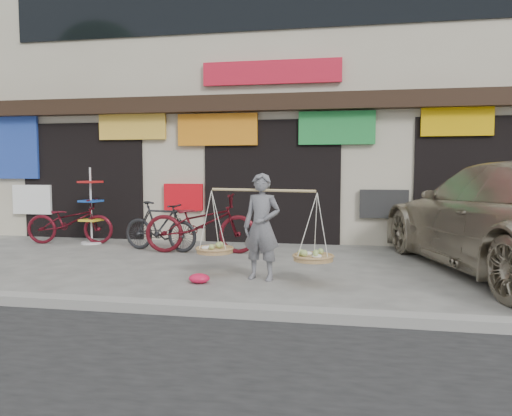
% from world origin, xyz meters
% --- Properties ---
extents(ground, '(70.00, 70.00, 0.00)m').
position_xyz_m(ground, '(0.00, 0.00, 0.00)').
color(ground, gray).
rests_on(ground, ground).
extents(kerb, '(70.00, 0.25, 0.12)m').
position_xyz_m(kerb, '(0.00, -2.00, 0.06)').
color(kerb, gray).
rests_on(kerb, ground).
extents(shophouse_block, '(14.00, 6.32, 7.00)m').
position_xyz_m(shophouse_block, '(-0.00, 6.42, 3.45)').
color(shophouse_block, beige).
rests_on(shophouse_block, ground).
extents(street_vendor, '(2.11, 0.94, 1.58)m').
position_xyz_m(street_vendor, '(0.42, -0.14, 0.72)').
color(street_vendor, slate).
rests_on(street_vendor, ground).
extents(bike_0, '(1.96, 0.97, 0.99)m').
position_xyz_m(bike_0, '(-4.31, 2.57, 0.49)').
color(bike_0, '#560E18').
rests_on(bike_0, ground).
extents(bike_1, '(1.71, 0.79, 0.99)m').
position_xyz_m(bike_1, '(-2.02, 2.01, 0.50)').
color(bike_1, black).
rests_on(bike_1, ground).
extents(bike_2, '(2.27, 1.01, 1.16)m').
position_xyz_m(bike_2, '(-1.14, 1.95, 0.58)').
color(bike_2, '#4D0D14').
rests_on(bike_2, ground).
extents(display_rack, '(0.46, 0.46, 1.67)m').
position_xyz_m(display_rack, '(-3.85, 2.66, 0.67)').
color(display_rack, silver).
rests_on(display_rack, ground).
extents(red_bag, '(0.31, 0.25, 0.14)m').
position_xyz_m(red_bag, '(-0.42, -0.54, 0.07)').
color(red_bag, red).
rests_on(red_bag, ground).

